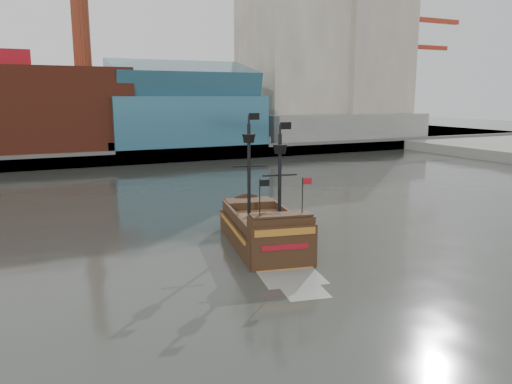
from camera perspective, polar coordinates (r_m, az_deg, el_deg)
ground at (r=35.61m, az=10.92°, el=-9.10°), size 400.00×400.00×0.00m
promenade_far at (r=120.97m, az=-15.87°, el=5.26°), size 220.00×60.00×2.00m
seawall at (r=92.14m, az=-12.72°, el=3.95°), size 220.00×1.00×2.60m
skyline at (r=114.86m, az=-13.17°, el=16.89°), size 149.00×45.00×62.00m
crane_a at (r=147.09m, az=17.20°, el=13.20°), size 22.50×4.00×32.25m
crane_b at (r=160.82m, az=17.25°, el=11.70°), size 19.10×4.00×26.25m
pirate_ship at (r=40.76m, az=0.86°, el=-4.78°), size 7.50×15.96×11.50m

